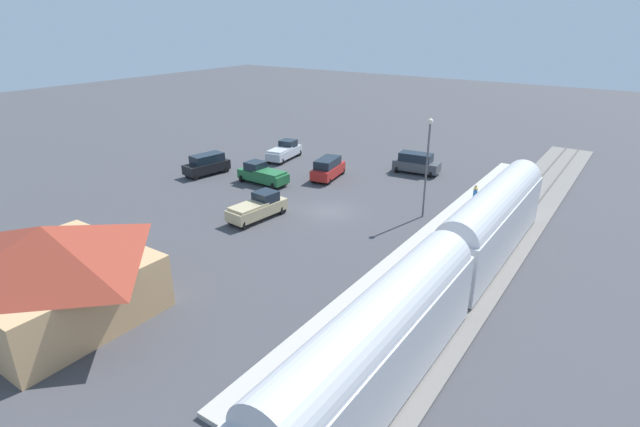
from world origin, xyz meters
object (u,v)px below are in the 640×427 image
station_building (50,270)px  pickup_tan (258,207)px  suv_black (207,164)px  pickup_silver (284,151)px  suv_charcoal (416,163)px  pedestrian_on_platform (475,193)px  pickup_green (262,174)px  suv_red (328,168)px  pedestrian_waiting_far (475,196)px  light_pole_near_platform (427,157)px  passenger_train (449,266)px

station_building → pickup_tan: bearing=-89.8°
suv_black → pickup_silver: suv_black is taller
pickup_silver → suv_charcoal: 15.63m
pedestrian_on_platform → suv_charcoal: size_ratio=0.34×
pedestrian_on_platform → pickup_tan: bearing=42.8°
station_building → pedestrian_on_platform: 33.49m
suv_black → pickup_green: 7.00m
pickup_silver → pickup_green: (-3.78, 8.45, 0.00)m
station_building → suv_red: bearing=-87.6°
pedestrian_on_platform → pedestrian_waiting_far: 0.78m
pickup_tan → suv_charcoal: suv_charcoal is taller
suv_charcoal → light_pole_near_platform: 13.23m
pedestrian_on_platform → suv_red: 15.29m
passenger_train → pedestrian_waiting_far: passenger_train is taller
suv_black → suv_charcoal: 22.55m
pedestrian_on_platform → pickup_green: pickup_green is taller
pickup_green → pickup_tan: bearing=128.5°
suv_black → suv_charcoal: (-18.34, -13.12, 0.00)m
pickup_silver → pickup_tan: bearing=121.3°
pickup_silver → pickup_green: size_ratio=1.03×
pedestrian_waiting_far → suv_red: size_ratio=0.33×
passenger_train → pickup_green: size_ratio=6.01×
suv_charcoal → station_building: bearing=81.4°
pedestrian_waiting_far → suv_charcoal: bearing=-39.4°
suv_charcoal → pickup_tan: bearing=73.9°
suv_red → pickup_tan: (-1.19, 12.39, -0.12)m
pickup_green → pedestrian_waiting_far: bearing=-166.0°
passenger_train → pickup_green: passenger_train is taller
pedestrian_waiting_far → suv_black: 27.68m
pickup_green → suv_charcoal: suv_charcoal is taller
pickup_tan → light_pole_near_platform: 14.55m
station_building → light_pole_near_platform: bearing=-113.7°
pedestrian_waiting_far → station_building: bearing=64.3°
passenger_train → pickup_green: 26.63m
pedestrian_waiting_far → light_pole_near_platform: size_ratio=0.20×
suv_red → pickup_tan: 12.45m
pickup_tan → light_pole_near_platform: (-11.27, -8.20, 4.18)m
suv_charcoal → light_pole_near_platform: (-5.66, 11.25, 4.06)m
pickup_tan → suv_charcoal: 20.24m
passenger_train → suv_red: bearing=-41.1°
pedestrian_waiting_far → pickup_green: (20.09, 5.02, -0.25)m
suv_charcoal → pedestrian_waiting_far: bearing=140.6°
station_building → passenger_train: bearing=-144.3°
suv_red → light_pole_near_platform: bearing=161.4°
pedestrian_on_platform → suv_charcoal: (8.48, -6.39, -0.13)m
pickup_tan → light_pole_near_platform: size_ratio=0.67×
suv_red → pickup_silver: size_ratio=0.92×
passenger_train → suv_red: passenger_train is taller
pedestrian_on_platform → light_pole_near_platform: size_ratio=0.20×
passenger_train → suv_charcoal: bearing=-62.4°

